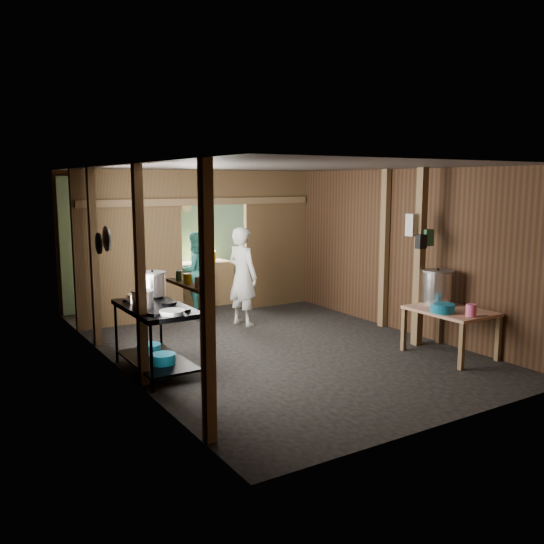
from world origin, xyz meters
TOP-DOWN VIEW (x-y plane):
  - floor at (0.00, 0.00)m, footprint 4.50×7.00m
  - ceiling at (0.00, 0.00)m, footprint 4.50×7.00m
  - wall_back at (0.00, 3.50)m, footprint 4.50×0.00m
  - wall_front at (0.00, -3.50)m, footprint 4.50×0.00m
  - wall_left at (-2.25, 0.00)m, footprint 0.00×7.00m
  - wall_right at (2.25, 0.00)m, footprint 0.00×7.00m
  - partition_left at (-1.32, 2.20)m, footprint 1.85×0.10m
  - partition_right at (1.57, 2.20)m, footprint 1.35×0.10m
  - partition_header at (0.25, 2.20)m, footprint 1.30×0.10m
  - turquoise_panel at (0.00, 3.44)m, footprint 4.40×0.06m
  - back_counter at (0.30, 2.95)m, footprint 1.20×0.50m
  - wall_clock at (0.25, 3.40)m, footprint 0.20×0.03m
  - post_left_a at (-2.18, -2.60)m, footprint 0.10×0.12m
  - post_left_b at (-2.18, -0.80)m, footprint 0.10×0.12m
  - post_left_c at (-2.18, 1.20)m, footprint 0.10×0.12m
  - post_right at (2.18, -0.20)m, footprint 0.10×0.12m
  - post_free at (1.85, -1.30)m, footprint 0.12×0.12m
  - cross_beam at (0.00, 2.15)m, footprint 4.40×0.12m
  - pan_lid_big at (-2.21, 0.40)m, footprint 0.03×0.34m
  - pan_lid_small at (-2.21, 0.80)m, footprint 0.03×0.30m
  - wall_shelf at (-2.15, -2.10)m, footprint 0.14×0.80m
  - jar_white at (-2.15, -2.35)m, footprint 0.07×0.07m
  - jar_yellow at (-2.15, -2.10)m, footprint 0.08×0.08m
  - jar_green at (-2.15, -1.88)m, footprint 0.06×0.06m
  - bag_white at (1.80, -1.22)m, footprint 0.22×0.15m
  - bag_green at (1.92, -1.36)m, footprint 0.16×0.12m
  - bag_black at (1.78, -1.38)m, footprint 0.14×0.10m
  - gas_range at (-1.88, -0.46)m, footprint 0.75×1.46m
  - prep_table at (1.83, -1.93)m, footprint 0.81×1.11m
  - stove_pot_large at (-1.71, 0.09)m, footprint 0.39×0.39m
  - stove_pot_med at (-2.05, -0.48)m, footprint 0.33×0.33m
  - stove_saucepan at (-2.05, -0.11)m, footprint 0.21×0.21m
  - frying_pan at (-1.88, -1.01)m, footprint 0.41×0.57m
  - blue_tub_front at (-1.88, -0.67)m, footprint 0.30×0.30m
  - blue_tub_back at (-1.88, -0.16)m, footprint 0.31×0.31m
  - stock_pot at (1.94, -1.58)m, footprint 0.57×0.57m
  - wash_basin at (1.58, -2.00)m, footprint 0.36×0.36m
  - pink_bucket at (1.72, -2.36)m, footprint 0.15×0.15m
  - knife at (1.79, -2.41)m, footprint 0.30×0.10m
  - yellow_tub at (0.44, 2.95)m, footprint 0.37×0.37m
  - cook at (0.24, 1.12)m, footprint 0.55×0.69m
  - worker_back at (0.05, 2.64)m, footprint 0.76×0.61m

SIDE VIEW (x-z plane):
  - floor at x=0.00m, z-range 0.00..0.00m
  - blue_tub_back at x=-1.88m, z-range 0.17..0.29m
  - blue_tub_front at x=-1.88m, z-range 0.17..0.29m
  - prep_table at x=1.83m, z-range 0.00..0.66m
  - back_counter at x=0.30m, z-range 0.00..0.85m
  - gas_range at x=-1.88m, z-range 0.00..0.86m
  - knife at x=1.79m, z-range 0.66..0.67m
  - wash_basin at x=1.58m, z-range 0.66..0.78m
  - pink_bucket at x=1.72m, z-range 0.66..0.82m
  - worker_back at x=0.05m, z-range 0.00..1.47m
  - cook at x=0.24m, z-range 0.00..1.66m
  - frying_pan at x=-1.88m, z-range 0.85..0.92m
  - stock_pot at x=1.94m, z-range 0.64..1.15m
  - stove_saucepan at x=-2.05m, z-range 0.86..0.97m
  - yellow_tub at x=0.44m, z-range 0.85..1.06m
  - stove_pot_med at x=-2.05m, z-range 0.84..1.08m
  - stove_pot_large at x=-1.71m, z-range 0.84..1.21m
  - turquoise_panel at x=0.00m, z-range 0.00..2.50m
  - wall_back at x=0.00m, z-range 0.00..2.60m
  - wall_front at x=0.00m, z-range 0.00..2.60m
  - wall_left at x=-2.25m, z-range 0.00..2.60m
  - wall_right at x=2.25m, z-range 0.00..2.60m
  - partition_left at x=-1.32m, z-range 0.00..2.60m
  - partition_right at x=1.57m, z-range 0.00..2.60m
  - post_left_a at x=-2.18m, z-range 0.00..2.60m
  - post_left_b at x=-2.18m, z-range 0.00..2.60m
  - post_left_c at x=-2.18m, z-range 0.00..2.60m
  - post_right at x=2.18m, z-range 0.00..2.60m
  - post_free at x=1.85m, z-range 0.00..2.60m
  - wall_shelf at x=-2.15m, z-range 1.39..1.41m
  - jar_white at x=-2.15m, z-range 1.42..1.52m
  - jar_yellow at x=-2.15m, z-range 1.42..1.52m
  - jar_green at x=-2.15m, z-range 1.42..1.52m
  - pan_lid_small at x=-2.21m, z-range 1.40..1.70m
  - bag_black at x=1.78m, z-range 1.45..1.65m
  - bag_green at x=1.92m, z-range 1.48..1.72m
  - pan_lid_big at x=-2.21m, z-range 1.48..1.82m
  - bag_white at x=1.80m, z-range 1.62..1.94m
  - wall_clock at x=0.25m, z-range 1.80..2.00m
  - cross_beam at x=0.00m, z-range 1.99..2.11m
  - partition_header at x=0.25m, z-range 2.00..2.60m
  - ceiling at x=0.00m, z-range 2.60..2.60m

